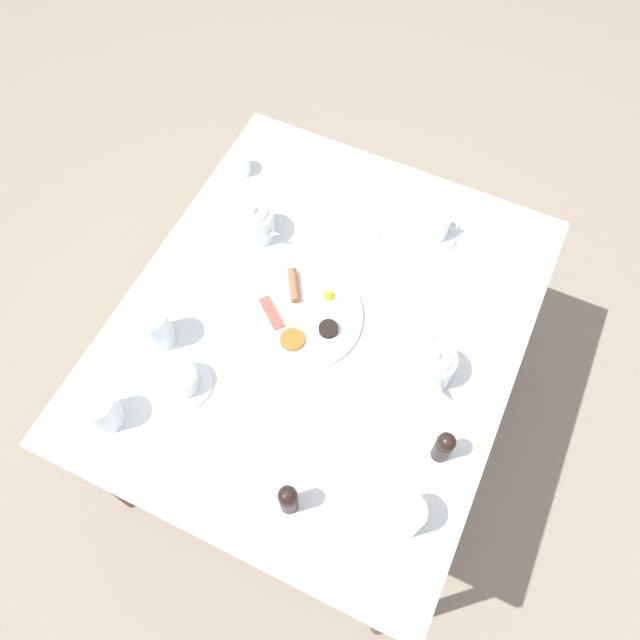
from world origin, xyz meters
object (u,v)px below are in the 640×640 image
at_px(teapot_far, 433,365).
at_px(salt_grinder, 288,499).
at_px(knife_by_plate, 248,436).
at_px(creamer_jug, 240,164).
at_px(teapot_near, 254,222).
at_px(pepper_grinder, 444,446).
at_px(water_glass_short, 101,411).
at_px(teacup_with_saucer_right, 433,226).
at_px(wine_glass_spare, 155,328).
at_px(breakfast_plate, 303,314).
at_px(napkin_folded, 352,232).
at_px(fork_by_plate, 344,482).
at_px(water_glass_tall, 405,516).
at_px(teacup_with_saucer_left, 180,379).

relative_size(teapot_far, salt_grinder, 1.43).
bearing_deg(knife_by_plate, teapot_far, -134.55).
bearing_deg(teapot_far, creamer_jug, -150.28).
xyz_separation_m(teapot_near, pepper_grinder, (-0.68, 0.37, 0.01)).
height_order(teapot_far, knife_by_plate, teapot_far).
bearing_deg(knife_by_plate, water_glass_short, 17.59).
distance_m(teapot_near, teacup_with_saucer_right, 0.49).
bearing_deg(wine_glass_spare, breakfast_plate, -144.47).
xyz_separation_m(teapot_near, salt_grinder, (-0.42, 0.62, 0.01)).
bearing_deg(teapot_far, water_glass_short, -89.56).
bearing_deg(salt_grinder, creamer_jug, -55.04).
xyz_separation_m(teapot_far, teacup_with_saucer_right, (0.14, -0.40, -0.02)).
bearing_deg(teacup_with_saucer_right, pepper_grinder, 112.11).
bearing_deg(water_glass_short, salt_grinder, -179.58).
distance_m(napkin_folded, knife_by_plate, 0.64).
height_order(wine_glass_spare, fork_by_plate, wine_glass_spare).
distance_m(teapot_far, salt_grinder, 0.47).
bearing_deg(breakfast_plate, creamer_jug, -43.31).
bearing_deg(knife_by_plate, water_glass_tall, 176.74).
height_order(teacup_with_saucer_right, knife_by_plate, teacup_with_saucer_right).
height_order(breakfast_plate, teapot_far, teapot_far).
height_order(water_glass_short, fork_by_plate, water_glass_short).
bearing_deg(salt_grinder, wine_glass_spare, -25.59).
xyz_separation_m(pepper_grinder, salt_grinder, (0.26, 0.25, 0.00)).
height_order(teapot_near, teacup_with_saucer_left, teapot_near).
bearing_deg(fork_by_plate, water_glass_tall, 171.73).
bearing_deg(fork_by_plate, teapot_far, -103.74).
height_order(salt_grinder, fork_by_plate, salt_grinder).
bearing_deg(teacup_with_saucer_right, water_glass_tall, 105.77).
xyz_separation_m(breakfast_plate, teapot_near, (0.23, -0.18, 0.04)).
distance_m(water_glass_tall, knife_by_plate, 0.40).
distance_m(breakfast_plate, fork_by_plate, 0.44).
bearing_deg(breakfast_plate, teapot_near, -37.38).
distance_m(water_glass_short, napkin_folded, 0.80).
bearing_deg(salt_grinder, water_glass_short, 0.42).
height_order(water_glass_short, wine_glass_spare, wine_glass_spare).
bearing_deg(fork_by_plate, breakfast_plate, -52.14).
height_order(creamer_jug, fork_by_plate, creamer_jug).
relative_size(teacup_with_saucer_right, creamer_jug, 1.78).
bearing_deg(knife_by_plate, napkin_folded, -88.73).
relative_size(teapot_far, wine_glass_spare, 1.40).
relative_size(teapot_far, water_glass_short, 1.59).
xyz_separation_m(pepper_grinder, napkin_folded, (0.43, -0.49, -0.06)).
distance_m(teacup_with_saucer_left, teacup_with_saucer_right, 0.79).
bearing_deg(wine_glass_spare, creamer_jug, -82.04).
relative_size(breakfast_plate, creamer_jug, 3.71).
relative_size(teacup_with_saucer_left, water_glass_short, 1.43).
height_order(breakfast_plate, teacup_with_saucer_left, teacup_with_saucer_left).
xyz_separation_m(breakfast_plate, napkin_folded, (-0.01, -0.29, -0.00)).
height_order(breakfast_plate, water_glass_tall, water_glass_tall).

